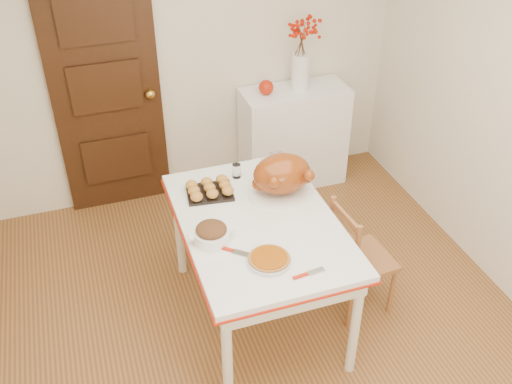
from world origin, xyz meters
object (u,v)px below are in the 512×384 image
object	(u,v)px
sideboard	(293,137)
kitchen_table	(258,271)
pumpkin_pie	(269,259)
chair_oak	(362,257)
turkey_platter	(282,176)

from	to	relation	value
sideboard	kitchen_table	xyz separation A→B (m)	(-0.85, -1.50, -0.04)
pumpkin_pie	chair_oak	bearing A→B (deg)	19.28
turkey_platter	pumpkin_pie	world-z (taller)	turkey_platter
sideboard	chair_oak	xyz separation A→B (m)	(-0.15, -1.62, -0.02)
chair_oak	pumpkin_pie	distance (m)	0.91
turkey_platter	pumpkin_pie	size ratio (longest dim) A/B	1.83
kitchen_table	turkey_platter	world-z (taller)	turkey_platter
sideboard	kitchen_table	bearing A→B (deg)	-119.38
kitchen_table	pumpkin_pie	xyz separation A→B (m)	(-0.07, -0.38, 0.44)
kitchen_table	pumpkin_pie	bearing A→B (deg)	-100.24
sideboard	pumpkin_pie	bearing A→B (deg)	-115.90
sideboard	turkey_platter	bearing A→B (deg)	-115.53
chair_oak	turkey_platter	distance (m)	0.79
turkey_platter	pumpkin_pie	xyz separation A→B (m)	(-0.30, -0.60, -0.11)
chair_oak	turkey_platter	bearing A→B (deg)	49.80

